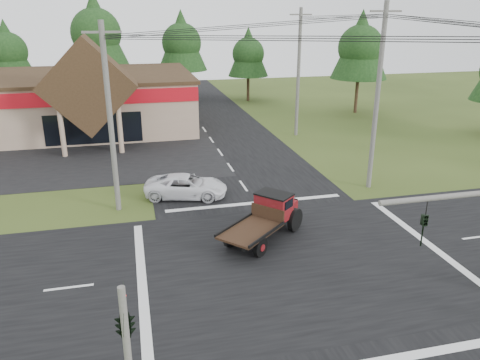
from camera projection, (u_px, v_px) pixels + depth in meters
name	position (u px, v px, depth m)	size (l,w,h in m)	color
ground	(295.00, 260.00, 21.76)	(120.00, 120.00, 0.00)	#324318
road_ns	(295.00, 260.00, 21.76)	(12.00, 120.00, 0.02)	black
road_ew	(295.00, 260.00, 21.76)	(120.00, 12.00, 0.02)	black
parking_apron	(40.00, 161.00, 36.06)	(28.00, 14.00, 0.02)	black
cvs_building	(34.00, 102.00, 44.40)	(30.40, 18.20, 9.19)	tan
traffic_signal_corner	(124.00, 312.00, 12.22)	(0.53, 2.48, 4.40)	#595651
utility_pole_nw	(110.00, 119.00, 25.48)	(2.00, 0.30, 10.50)	#595651
utility_pole_ne	(377.00, 97.00, 28.80)	(2.00, 0.30, 11.50)	#595651
utility_pole_n	(298.00, 72.00, 41.65)	(2.00, 0.30, 11.20)	#595651
tree_row_b	(7.00, 50.00, 53.48)	(5.60, 5.60, 10.10)	#332316
tree_row_c	(96.00, 31.00, 54.06)	(7.28, 7.28, 13.13)	#332316
tree_row_d	(182.00, 41.00, 57.62)	(6.16, 6.16, 11.11)	#332316
tree_row_e	(248.00, 52.00, 58.00)	(5.04, 5.04, 9.09)	#332316
tree_side_ne	(361.00, 45.00, 50.59)	(6.16, 6.16, 11.11)	#332316
antique_flatbed_truck	(263.00, 219.00, 23.38)	(2.01, 5.27, 2.20)	#570C0D
white_pickup	(186.00, 186.00, 28.95)	(2.32, 5.04, 1.40)	white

